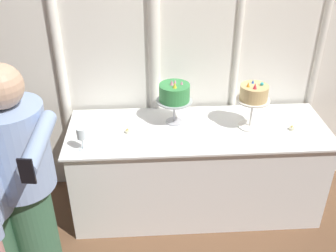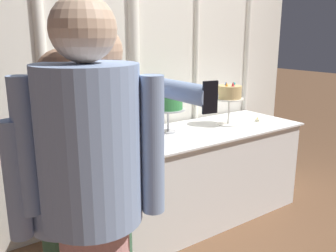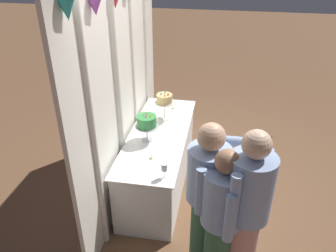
{
  "view_description": "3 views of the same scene",
  "coord_description": "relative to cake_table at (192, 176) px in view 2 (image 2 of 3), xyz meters",
  "views": [
    {
      "loc": [
        -0.38,
        -2.39,
        2.29
      ],
      "look_at": [
        -0.23,
        0.04,
        0.84
      ],
      "focal_mm": 41.69,
      "sensor_mm": 36.0,
      "label": 1
    },
    {
      "loc": [
        -1.79,
        -2.07,
        1.54
      ],
      "look_at": [
        -0.19,
        0.19,
        0.83
      ],
      "focal_mm": 38.54,
      "sensor_mm": 36.0,
      "label": 2
    },
    {
      "loc": [
        -3.44,
        -0.63,
        2.88
      ],
      "look_at": [
        0.11,
        0.0,
        0.82
      ],
      "focal_mm": 35.87,
      "sensor_mm": 36.0,
      "label": 3
    }
  ],
  "objects": [
    {
      "name": "tealight_near_left",
      "position": [
        0.69,
        -0.06,
        0.4
      ],
      "size": [
        0.04,
        0.04,
        0.04
      ],
      "color": "beige",
      "rests_on": "cake_table"
    },
    {
      "name": "wine_glass",
      "position": [
        -0.83,
        -0.22,
        0.5
      ],
      "size": [
        0.06,
        0.06,
        0.17
      ],
      "color": "silver",
      "rests_on": "cake_table"
    },
    {
      "name": "guest_man_pink_jacket",
      "position": [
        -1.32,
        -0.81,
        0.41
      ],
      "size": [
        0.51,
        0.43,
        1.48
      ],
      "color": "#3D6B4C",
      "rests_on": "ground_plane"
    },
    {
      "name": "cake_display_nearleft",
      "position": [
        -0.18,
        0.1,
        0.63
      ],
      "size": [
        0.27,
        0.27,
        0.36
      ],
      "color": "#B2B2B7",
      "rests_on": "cake_table"
    },
    {
      "name": "tealight_far_left",
      "position": [
        -0.53,
        -0.03,
        0.39
      ],
      "size": [
        0.04,
        0.04,
        0.04
      ],
      "color": "beige",
      "rests_on": "cake_table"
    },
    {
      "name": "guest_girl_blue_dress",
      "position": [
        -1.11,
        -0.67,
        0.47
      ],
      "size": [
        0.54,
        0.74,
        1.58
      ],
      "color": "#3D6B4C",
      "rests_on": "ground_plane"
    },
    {
      "name": "cake_table",
      "position": [
        0.0,
        0.0,
        0.0
      ],
      "size": [
        1.97,
        0.7,
        0.77
      ],
      "color": "white",
      "rests_on": "ground_plane"
    },
    {
      "name": "ground_plane",
      "position": [
        0.0,
        -0.1,
        -0.38
      ],
      "size": [
        24.0,
        24.0,
        0.0
      ],
      "primitive_type": "plane",
      "color": "brown"
    },
    {
      "name": "draped_curtain",
      "position": [
        -0.03,
        0.4,
        1.06
      ],
      "size": [
        3.0,
        0.16,
        2.78
      ],
      "color": "white",
      "rests_on": "ground_plane"
    },
    {
      "name": "guest_man_dark_suit",
      "position": [
        -1.31,
        -1.0,
        0.52
      ],
      "size": [
        0.51,
        0.51,
        1.66
      ],
      "color": "#D6938E",
      "rests_on": "ground_plane"
    },
    {
      "name": "cake_display_nearright",
      "position": [
        0.39,
        0.0,
        0.64
      ],
      "size": [
        0.25,
        0.25,
        0.38
      ],
      "color": "silver",
      "rests_on": "cake_table"
    }
  ]
}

